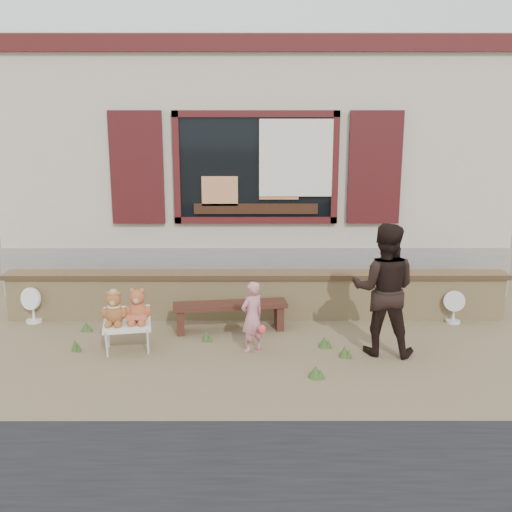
{
  "coord_description": "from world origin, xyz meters",
  "views": [
    {
      "loc": [
        -0.01,
        -7.16,
        2.85
      ],
      "look_at": [
        0.0,
        0.6,
        1.0
      ],
      "focal_mm": 42.0,
      "sensor_mm": 36.0,
      "label": 1
    }
  ],
  "objects_px": {
    "child": "(252,317)",
    "teddy_bear_left": "(114,307)",
    "teddy_bear_right": "(138,305)",
    "bench": "(230,310)",
    "folding_chair": "(127,326)",
    "adult": "(384,289)"
  },
  "relations": [
    {
      "from": "bench",
      "to": "teddy_bear_right",
      "type": "xyz_separation_m",
      "value": [
        -1.1,
        -0.66,
        0.29
      ]
    },
    {
      "from": "bench",
      "to": "adult",
      "type": "height_order",
      "value": "adult"
    },
    {
      "from": "teddy_bear_left",
      "to": "teddy_bear_right",
      "type": "relative_size",
      "value": 0.95
    },
    {
      "from": "teddy_bear_right",
      "to": "child",
      "type": "xyz_separation_m",
      "value": [
        1.4,
        -0.05,
        -0.13
      ]
    },
    {
      "from": "folding_chair",
      "to": "teddy_bear_left",
      "type": "distance_m",
      "value": 0.28
    },
    {
      "from": "teddy_bear_right",
      "to": "child",
      "type": "height_order",
      "value": "child"
    },
    {
      "from": "teddy_bear_right",
      "to": "adult",
      "type": "distance_m",
      "value": 2.98
    },
    {
      "from": "bench",
      "to": "teddy_bear_right",
      "type": "bearing_deg",
      "value": -156.52
    },
    {
      "from": "teddy_bear_left",
      "to": "child",
      "type": "distance_m",
      "value": 1.68
    },
    {
      "from": "adult",
      "to": "teddy_bear_left",
      "type": "bearing_deg",
      "value": 12.73
    },
    {
      "from": "teddy_bear_left",
      "to": "teddy_bear_right",
      "type": "xyz_separation_m",
      "value": [
        0.28,
        0.05,
        0.01
      ]
    },
    {
      "from": "bench",
      "to": "child",
      "type": "height_order",
      "value": "child"
    },
    {
      "from": "child",
      "to": "teddy_bear_left",
      "type": "bearing_deg",
      "value": -38.64
    },
    {
      "from": "teddy_bear_left",
      "to": "folding_chair",
      "type": "bearing_deg",
      "value": 0.0
    },
    {
      "from": "folding_chair",
      "to": "teddy_bear_left",
      "type": "height_order",
      "value": "teddy_bear_left"
    },
    {
      "from": "teddy_bear_right",
      "to": "adult",
      "type": "height_order",
      "value": "adult"
    },
    {
      "from": "folding_chair",
      "to": "child",
      "type": "distance_m",
      "value": 1.54
    },
    {
      "from": "folding_chair",
      "to": "teddy_bear_left",
      "type": "bearing_deg",
      "value": -180.0
    },
    {
      "from": "bench",
      "to": "child",
      "type": "distance_m",
      "value": 0.79
    },
    {
      "from": "teddy_bear_left",
      "to": "teddy_bear_right",
      "type": "bearing_deg",
      "value": -0.0
    },
    {
      "from": "folding_chair",
      "to": "child",
      "type": "xyz_separation_m",
      "value": [
        1.54,
        -0.02,
        0.12
      ]
    },
    {
      "from": "teddy_bear_left",
      "to": "adult",
      "type": "bearing_deg",
      "value": -11.59
    }
  ]
}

